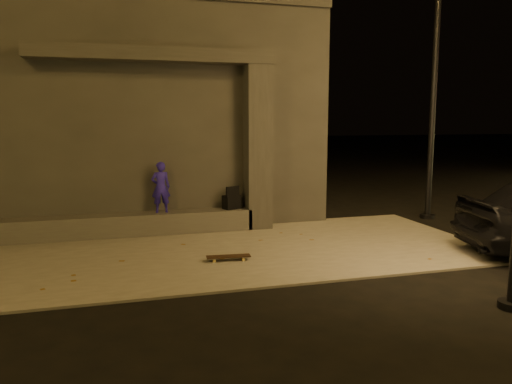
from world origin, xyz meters
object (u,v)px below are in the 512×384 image
object	(u,v)px
backpack	(232,201)
skateboard	(228,257)
column	(258,148)
skateboarder	(161,187)

from	to	relation	value
backpack	skateboard	bearing A→B (deg)	-124.83
column	skateboard	size ratio (longest dim) A/B	4.62
backpack	skateboard	distance (m)	2.61
backpack	skateboarder	bearing A→B (deg)	159.74
skateboarder	skateboard	distance (m)	2.79
skateboarder	backpack	bearing A→B (deg)	179.01
column	skateboard	world-z (taller)	column
column	skateboarder	world-z (taller)	column
column	backpack	xyz separation A→B (m)	(-0.60, -0.00, -1.17)
skateboarder	backpack	xyz separation A→B (m)	(1.55, -0.00, -0.37)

